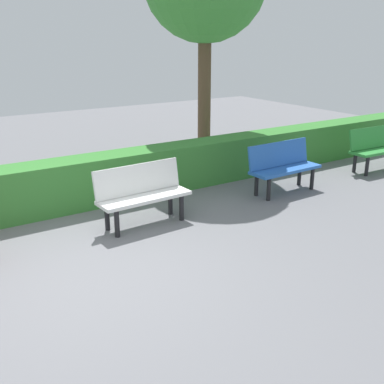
% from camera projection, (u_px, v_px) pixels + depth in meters
% --- Properties ---
extents(ground_plane, '(24.07, 24.07, 0.00)m').
position_uv_depth(ground_plane, '(81.00, 275.00, 5.34)').
color(ground_plane, slate).
extents(bench_green, '(1.57, 0.53, 0.86)m').
position_uv_depth(bench_green, '(380.00, 146.00, 9.46)').
color(bench_green, '#2D8C38').
rests_on(bench_green, ground_plane).
extents(bench_blue, '(1.36, 0.49, 0.86)m').
position_uv_depth(bench_blue, '(283.00, 165.00, 8.07)').
color(bench_blue, blue).
rests_on(bench_blue, ground_plane).
extents(bench_white, '(1.37, 0.51, 0.86)m').
position_uv_depth(bench_white, '(142.00, 192.00, 6.67)').
color(bench_white, white).
rests_on(bench_white, ground_plane).
extents(hedge_row, '(20.07, 0.58, 0.78)m').
position_uv_depth(hedge_row, '(105.00, 179.00, 7.60)').
color(hedge_row, '#387F33').
rests_on(hedge_row, ground_plane).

